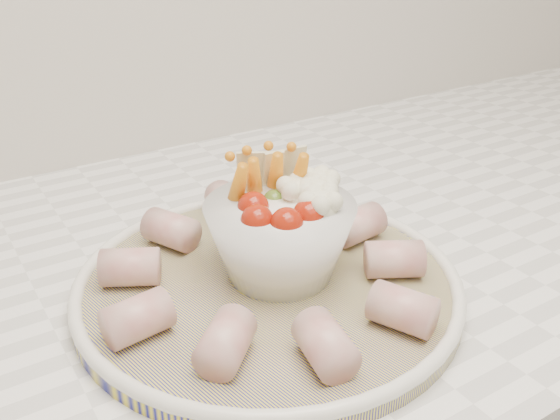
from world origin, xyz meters
TOP-DOWN VIEW (x-y plane):
  - serving_platter at (-0.05, 1.37)m, footprint 0.39×0.39m
  - veggie_bowl at (-0.03, 1.37)m, footprint 0.13×0.13m
  - cured_meat_rolls at (-0.05, 1.37)m, footprint 0.29×0.29m

SIDE VIEW (x-z plane):
  - serving_platter at x=-0.05m, z-range 0.92..0.94m
  - cured_meat_rolls at x=-0.05m, z-range 0.94..0.97m
  - veggie_bowl at x=-0.03m, z-range 0.92..1.03m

